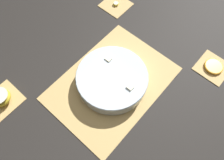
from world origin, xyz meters
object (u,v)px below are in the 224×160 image
object	(u,v)px
banana_coin_single	(116,4)
fruit_salad_bowl	(112,79)
orange_slice_whole	(214,66)
apple_half	(0,97)

from	to	relation	value
banana_coin_single	fruit_salad_bowl	bearing A→B (deg)	38.93
orange_slice_whole	banana_coin_single	bearing A→B (deg)	-90.00
banana_coin_single	orange_slice_whole	bearing A→B (deg)	90.00
fruit_salad_bowl	orange_slice_whole	bearing A→B (deg)	141.16
fruit_salad_bowl	banana_coin_single	size ratio (longest dim) A/B	9.91
fruit_salad_bowl	banana_coin_single	world-z (taller)	fruit_salad_bowl
fruit_salad_bowl	orange_slice_whole	xyz separation A→B (m)	(-0.35, 0.28, -0.03)
fruit_salad_bowl	apple_half	bearing A→B (deg)	-38.81
banana_coin_single	apple_half	bearing A→B (deg)	0.00
fruit_salad_bowl	orange_slice_whole	world-z (taller)	fruit_salad_bowl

